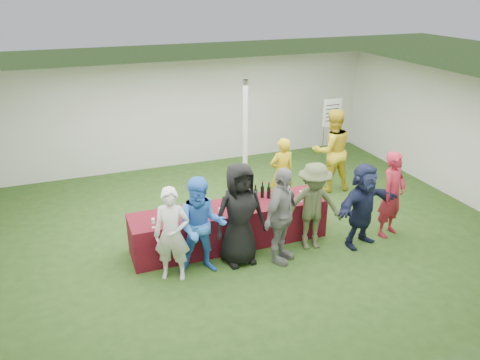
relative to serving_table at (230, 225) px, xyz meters
name	(u,v)px	position (x,y,z in m)	size (l,w,h in m)	color
ground	(243,231)	(0.40, 0.33, -0.38)	(60.00, 60.00, 0.00)	#284719
tent	(245,144)	(0.90, 1.53, 0.98)	(10.00, 10.00, 10.00)	white
serving_table	(230,225)	(0.00, 0.00, 0.00)	(3.60, 0.80, 0.75)	maroon
wine_bottles	(255,194)	(0.56, 0.13, 0.50)	(0.62, 0.17, 0.32)	black
wine_glasses	(208,212)	(-0.49, -0.26, 0.49)	(2.80, 0.12, 0.16)	silver
water_bottle	(230,200)	(0.04, 0.08, 0.48)	(0.07, 0.07, 0.23)	silver
bar_towel	(307,192)	(1.60, 0.05, 0.39)	(0.25, 0.18, 0.03)	white
dump_bucket	(313,194)	(1.58, -0.22, 0.46)	(0.21, 0.21, 0.18)	slate
wine_list_sign	(332,118)	(3.75, 2.81, 0.94)	(0.50, 0.03, 1.80)	slate
staff_pourer	(282,173)	(1.56, 1.11, 0.39)	(0.56, 0.37, 1.54)	gold
staff_back	(331,151)	(3.00, 1.51, 0.58)	(0.93, 0.73, 1.92)	gold
customer_0	(172,234)	(-1.21, -0.68, 0.42)	(0.58, 0.38, 1.59)	silver
customer_1	(202,226)	(-0.72, -0.69, 0.47)	(0.82, 0.64, 1.69)	blue
customer_2	(240,214)	(-0.04, -0.62, 0.53)	(0.89, 0.58, 1.81)	black
customer_3	(281,216)	(0.62, -0.84, 0.49)	(1.01, 0.42, 1.72)	gray
customer_4	(313,207)	(1.35, -0.64, 0.44)	(1.06, 0.61, 1.64)	#464F2F
customer_5	(363,205)	(2.23, -0.86, 0.42)	(1.47, 0.47, 1.58)	#181E3C
customer_6	(392,194)	(2.96, -0.74, 0.46)	(0.61, 0.40, 1.67)	maroon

